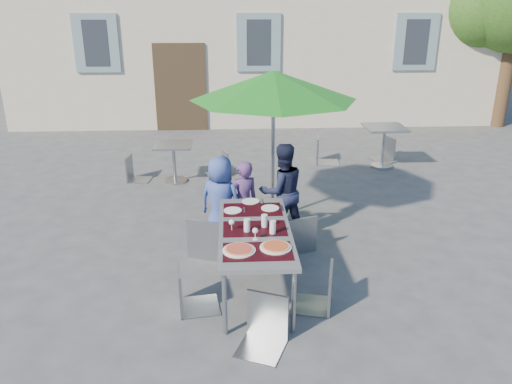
{
  "coord_description": "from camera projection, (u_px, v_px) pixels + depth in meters",
  "views": [
    {
      "loc": [
        -0.76,
        -5.45,
        3.1
      ],
      "look_at": [
        -0.44,
        0.5,
        0.85
      ],
      "focal_mm": 35.0,
      "sensor_mm": 36.0,
      "label": 1
    }
  ],
  "objects": [
    {
      "name": "chair_1",
      "position": [
        242.0,
        209.0,
        6.52
      ],
      "size": [
        0.49,
        0.49,
        0.99
      ],
      "color": "gray",
      "rests_on": "ground"
    },
    {
      "name": "child_1",
      "position": [
        243.0,
        203.0,
        6.71
      ],
      "size": [
        0.51,
        0.43,
        1.18
      ],
      "primitive_type": "imported",
      "rotation": [
        0.0,
        0.0,
        3.57
      ],
      "color": "#55346A",
      "rests_on": "ground"
    },
    {
      "name": "patio_umbrella",
      "position": [
        274.0,
        87.0,
        6.98
      ],
      "size": [
        2.38,
        2.38,
        2.24
      ],
      "color": "#B8BBC1",
      "rests_on": "ground"
    },
    {
      "name": "pizza_near_left",
      "position": [
        239.0,
        250.0,
        5.04
      ],
      "size": [
        0.34,
        0.34,
        0.03
      ],
      "color": "white",
      "rests_on": "dining_table"
    },
    {
      "name": "chair_3",
      "position": [
        188.0,
        263.0,
        5.23
      ],
      "size": [
        0.48,
        0.47,
        0.94
      ],
      "color": "gray",
      "rests_on": "ground"
    },
    {
      "name": "cafe_table_0",
      "position": [
        174.0,
        157.0,
        9.13
      ],
      "size": [
        0.67,
        0.67,
        0.72
      ],
      "color": "#B8BBC1",
      "rests_on": "ground"
    },
    {
      "name": "child_0",
      "position": [
        221.0,
        202.0,
        6.67
      ],
      "size": [
        0.72,
        0.62,
        1.25
      ],
      "primitive_type": "imported",
      "rotation": [
        0.0,
        0.0,
        2.71
      ],
      "color": "#384D9A",
      "rests_on": "ground"
    },
    {
      "name": "place_settings",
      "position": [
        252.0,
        206.0,
        6.14
      ],
      "size": [
        0.72,
        0.51,
        0.01
      ],
      "color": "white",
      "rests_on": "dining_table"
    },
    {
      "name": "bg_chair_r_0",
      "position": [
        220.0,
        149.0,
        9.52
      ],
      "size": [
        0.49,
        0.48,
        0.87
      ],
      "color": "#91959C",
      "rests_on": "ground"
    },
    {
      "name": "child_2",
      "position": [
        282.0,
        191.0,
        6.88
      ],
      "size": [
        0.74,
        0.55,
        1.36
      ],
      "primitive_type": "imported",
      "rotation": [
        0.0,
        0.0,
        3.43
      ],
      "color": "#1A1E39",
      "rests_on": "ground"
    },
    {
      "name": "chair_5",
      "position": [
        264.0,
        294.0,
        4.67
      ],
      "size": [
        0.55,
        0.56,
        0.95
      ],
      "color": "gray",
      "rests_on": "ground"
    },
    {
      "name": "chair_4",
      "position": [
        322.0,
        262.0,
        5.25
      ],
      "size": [
        0.51,
        0.51,
        0.94
      ],
      "color": "gray",
      "rests_on": "ground"
    },
    {
      "name": "cafe_table_1",
      "position": [
        384.0,
        138.0,
        9.91
      ],
      "size": [
        0.78,
        0.78,
        0.84
      ],
      "color": "#B8BBC1",
      "rests_on": "ground"
    },
    {
      "name": "bg_chair_l_0",
      "position": [
        133.0,
        154.0,
        9.19
      ],
      "size": [
        0.44,
        0.43,
        0.89
      ],
      "color": "gray",
      "rests_on": "ground"
    },
    {
      "name": "ground",
      "position": [
        293.0,
        269.0,
        6.23
      ],
      "size": [
        90.0,
        90.0,
        0.0
      ],
      "primitive_type": "plane",
      "color": "#414143",
      "rests_on": "ground"
    },
    {
      "name": "bg_chair_l_1",
      "position": [
        323.0,
        134.0,
        10.18
      ],
      "size": [
        0.53,
        0.52,
        1.04
      ],
      "color": "#91979D",
      "rests_on": "ground"
    },
    {
      "name": "bg_chair_r_1",
      "position": [
        387.0,
        135.0,
        10.47
      ],
      "size": [
        0.49,
        0.49,
        0.9
      ],
      "color": "gray",
      "rests_on": "ground"
    },
    {
      "name": "glassware",
      "position": [
        258.0,
        225.0,
        5.46
      ],
      "size": [
        0.51,
        0.37,
        0.15
      ],
      "color": "silver",
      "rests_on": "dining_table"
    },
    {
      "name": "dining_table",
      "position": [
        255.0,
        233.0,
        5.58
      ],
      "size": [
        0.8,
        1.85,
        0.76
      ],
      "color": "#424347",
      "rests_on": "ground"
    },
    {
      "name": "chair_2",
      "position": [
        299.0,
        211.0,
        6.5
      ],
      "size": [
        0.54,
        0.55,
        0.96
      ],
      "color": "gray",
      "rests_on": "ground"
    },
    {
      "name": "pizza_near_right",
      "position": [
        276.0,
        247.0,
        5.1
      ],
      "size": [
        0.33,
        0.33,
        0.03
      ],
      "color": "white",
      "rests_on": "dining_table"
    },
    {
      "name": "chair_0",
      "position": [
        206.0,
        213.0,
        6.33
      ],
      "size": [
        0.59,
        0.6,
        1.04
      ],
      "color": "#90949B",
      "rests_on": "ground"
    }
  ]
}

